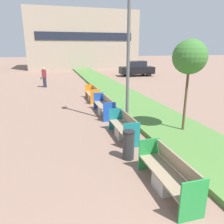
# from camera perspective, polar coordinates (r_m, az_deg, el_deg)

# --- Properties ---
(planter_grass_strip) EXTENTS (2.80, 120.00, 0.18)m
(planter_grass_strip) POSITION_cam_1_polar(r_m,az_deg,el_deg) (13.66, 5.83, 2.24)
(planter_grass_strip) COLOR #4C7A38
(planter_grass_strip) RESTS_ON ground
(building_backdrop) EXTENTS (18.03, 8.96, 9.31)m
(building_backdrop) POSITION_cam_1_polar(r_m,az_deg,el_deg) (40.75, -7.92, 18.06)
(building_backdrop) COLOR tan
(building_backdrop) RESTS_ON ground
(bench_green_frame) EXTENTS (0.65, 2.15, 0.94)m
(bench_green_frame) POSITION_cam_1_polar(r_m,az_deg,el_deg) (5.79, 14.44, -16.01)
(bench_green_frame) COLOR #ADA8A0
(bench_green_frame) RESTS_ON ground
(bench_teal_frame) EXTENTS (0.65, 1.96, 0.94)m
(bench_teal_frame) POSITION_cam_1_polar(r_m,az_deg,el_deg) (8.61, 3.10, -4.41)
(bench_teal_frame) COLOR #ADA8A0
(bench_teal_frame) RESTS_ON ground
(bench_blue_frame) EXTENTS (0.65, 2.46, 0.94)m
(bench_blue_frame) POSITION_cam_1_polar(r_m,az_deg,el_deg) (11.58, -1.99, 1.20)
(bench_blue_frame) COLOR #ADA8A0
(bench_blue_frame) RESTS_ON ground
(bench_orange_frame) EXTENTS (0.65, 2.07, 0.94)m
(bench_orange_frame) POSITION_cam_1_polar(r_m,az_deg,el_deg) (14.74, -5.05, 4.42)
(bench_orange_frame) COLOR #ADA8A0
(bench_orange_frame) RESTS_ON ground
(litter_bin) EXTENTS (0.38, 0.38, 0.95)m
(litter_bin) POSITION_cam_1_polar(r_m,az_deg,el_deg) (6.98, 4.32, -8.59)
(litter_bin) COLOR #2D2D30
(litter_bin) RESTS_ON ground
(street_lamp_post) EXTENTS (0.24, 0.44, 7.65)m
(street_lamp_post) POSITION_cam_1_polar(r_m,az_deg,el_deg) (9.58, 4.40, 21.11)
(street_lamp_post) COLOR #56595B
(street_lamp_post) RESTS_ON ground
(sapling_tree_near) EXTENTS (1.30, 1.30, 3.75)m
(sapling_tree_near) POSITION_cam_1_polar(r_m,az_deg,el_deg) (8.94, 19.64, 13.28)
(sapling_tree_near) COLOR brown
(sapling_tree_near) RESTS_ON ground
(pedestrian_walking) EXTENTS (0.53, 0.24, 1.78)m
(pedestrian_walking) POSITION_cam_1_polar(r_m,az_deg,el_deg) (20.53, -17.31, 8.70)
(pedestrian_walking) COLOR #232633
(pedestrian_walking) RESTS_ON ground
(parked_car_distant) EXTENTS (4.31, 2.05, 1.86)m
(parked_car_distant) POSITION_cam_1_polar(r_m,az_deg,el_deg) (27.84, 6.49, 11.19)
(parked_car_distant) COLOR black
(parked_car_distant) RESTS_ON ground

